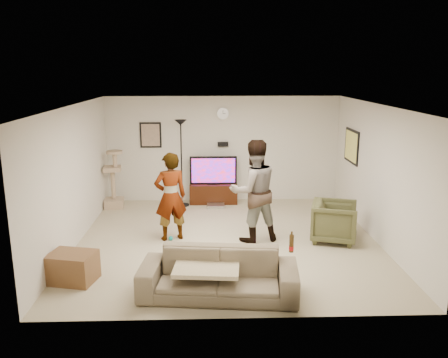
{
  "coord_description": "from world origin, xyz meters",
  "views": [
    {
      "loc": [
        -0.34,
        -8.08,
        3.14
      ],
      "look_at": [
        -0.06,
        0.2,
        1.13
      ],
      "focal_mm": 36.98,
      "sensor_mm": 36.0,
      "label": 1
    }
  ],
  "objects_px": {
    "sofa": "(219,274)",
    "side_table": "(72,267)",
    "tv": "(213,170)",
    "armchair": "(334,222)",
    "cat_tree": "(113,179)",
    "floor_lamp": "(181,164)",
    "person_left": "(171,197)",
    "beer_bottle": "(291,243)",
    "tv_stand": "(213,193)",
    "person_right": "(254,191)"
  },
  "relations": [
    {
      "from": "tv_stand",
      "to": "person_left",
      "type": "bearing_deg",
      "value": -108.92
    },
    {
      "from": "tv",
      "to": "side_table",
      "type": "distance_m",
      "value": 4.68
    },
    {
      "from": "person_left",
      "to": "beer_bottle",
      "type": "relative_size",
      "value": 6.62
    },
    {
      "from": "tv_stand",
      "to": "cat_tree",
      "type": "relative_size",
      "value": 0.84
    },
    {
      "from": "sofa",
      "to": "side_table",
      "type": "xyz_separation_m",
      "value": [
        -2.19,
        0.52,
        -0.1
      ]
    },
    {
      "from": "person_left",
      "to": "beer_bottle",
      "type": "distance_m",
      "value": 2.91
    },
    {
      "from": "person_left",
      "to": "cat_tree",
      "type": "bearing_deg",
      "value": -74.09
    },
    {
      "from": "tv",
      "to": "cat_tree",
      "type": "bearing_deg",
      "value": -172.55
    },
    {
      "from": "floor_lamp",
      "to": "side_table",
      "type": "xyz_separation_m",
      "value": [
        -1.43,
        -3.89,
        -0.78
      ]
    },
    {
      "from": "tv_stand",
      "to": "beer_bottle",
      "type": "xyz_separation_m",
      "value": [
        1.03,
        -4.63,
        0.53
      ]
    },
    {
      "from": "cat_tree",
      "to": "person_right",
      "type": "distance_m",
      "value": 3.73
    },
    {
      "from": "cat_tree",
      "to": "side_table",
      "type": "relative_size",
      "value": 2.0
    },
    {
      "from": "tv_stand",
      "to": "armchair",
      "type": "xyz_separation_m",
      "value": [
        2.21,
        -2.56,
        0.14
      ]
    },
    {
      "from": "person_right",
      "to": "beer_bottle",
      "type": "relative_size",
      "value": 7.58
    },
    {
      "from": "sofa",
      "to": "side_table",
      "type": "height_order",
      "value": "sofa"
    },
    {
      "from": "tv_stand",
      "to": "tv",
      "type": "relative_size",
      "value": 1.01
    },
    {
      "from": "tv_stand",
      "to": "cat_tree",
      "type": "distance_m",
      "value": 2.36
    },
    {
      "from": "sofa",
      "to": "floor_lamp",
      "type": "bearing_deg",
      "value": 105.73
    },
    {
      "from": "sofa",
      "to": "beer_bottle",
      "type": "relative_size",
      "value": 8.8
    },
    {
      "from": "tv",
      "to": "armchair",
      "type": "xyz_separation_m",
      "value": [
        2.21,
        -2.56,
        -0.42
      ]
    },
    {
      "from": "tv",
      "to": "person_right",
      "type": "relative_size",
      "value": 0.58
    },
    {
      "from": "tv",
      "to": "person_left",
      "type": "relative_size",
      "value": 0.67
    },
    {
      "from": "cat_tree",
      "to": "side_table",
      "type": "distance_m",
      "value": 3.83
    },
    {
      "from": "floor_lamp",
      "to": "beer_bottle",
      "type": "height_order",
      "value": "floor_lamp"
    },
    {
      "from": "sofa",
      "to": "person_left",
      "type": "bearing_deg",
      "value": 116.49
    },
    {
      "from": "beer_bottle",
      "to": "floor_lamp",
      "type": "bearing_deg",
      "value": 111.78
    },
    {
      "from": "cat_tree",
      "to": "sofa",
      "type": "distance_m",
      "value": 4.92
    },
    {
      "from": "cat_tree",
      "to": "side_table",
      "type": "bearing_deg",
      "value": -88.04
    },
    {
      "from": "cat_tree",
      "to": "armchair",
      "type": "xyz_separation_m",
      "value": [
        4.5,
        -2.26,
        -0.3
      ]
    },
    {
      "from": "tv_stand",
      "to": "tv",
      "type": "xyz_separation_m",
      "value": [
        0.0,
        0.0,
        0.56
      ]
    },
    {
      "from": "tv_stand",
      "to": "armchair",
      "type": "relative_size",
      "value": 1.38
    },
    {
      "from": "person_left",
      "to": "tv",
      "type": "bearing_deg",
      "value": -128.41
    },
    {
      "from": "tv_stand",
      "to": "side_table",
      "type": "relative_size",
      "value": 1.67
    },
    {
      "from": "person_left",
      "to": "armchair",
      "type": "distance_m",
      "value": 3.06
    },
    {
      "from": "floor_lamp",
      "to": "cat_tree",
      "type": "height_order",
      "value": "floor_lamp"
    },
    {
      "from": "cat_tree",
      "to": "armchair",
      "type": "distance_m",
      "value": 5.05
    },
    {
      "from": "beer_bottle",
      "to": "person_left",
      "type": "bearing_deg",
      "value": 129.48
    },
    {
      "from": "tv_stand",
      "to": "armchair",
      "type": "distance_m",
      "value": 3.38
    },
    {
      "from": "floor_lamp",
      "to": "sofa",
      "type": "bearing_deg",
      "value": -80.34
    },
    {
      "from": "person_right",
      "to": "sofa",
      "type": "height_order",
      "value": "person_right"
    },
    {
      "from": "floor_lamp",
      "to": "sofa",
      "type": "distance_m",
      "value": 4.53
    },
    {
      "from": "floor_lamp",
      "to": "cat_tree",
      "type": "distance_m",
      "value": 1.6
    },
    {
      "from": "person_right",
      "to": "side_table",
      "type": "bearing_deg",
      "value": 13.21
    },
    {
      "from": "floor_lamp",
      "to": "person_right",
      "type": "bearing_deg",
      "value": -57.6
    },
    {
      "from": "tv_stand",
      "to": "cat_tree",
      "type": "height_order",
      "value": "cat_tree"
    },
    {
      "from": "person_left",
      "to": "side_table",
      "type": "xyz_separation_m",
      "value": [
        -1.35,
        -1.72,
        -0.6
      ]
    },
    {
      "from": "sofa",
      "to": "armchair",
      "type": "bearing_deg",
      "value": 49.39
    },
    {
      "from": "tv",
      "to": "person_right",
      "type": "distance_m",
      "value": 2.59
    },
    {
      "from": "sofa",
      "to": "armchair",
      "type": "distance_m",
      "value": 3.01
    },
    {
      "from": "person_left",
      "to": "person_right",
      "type": "height_order",
      "value": "person_right"
    }
  ]
}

